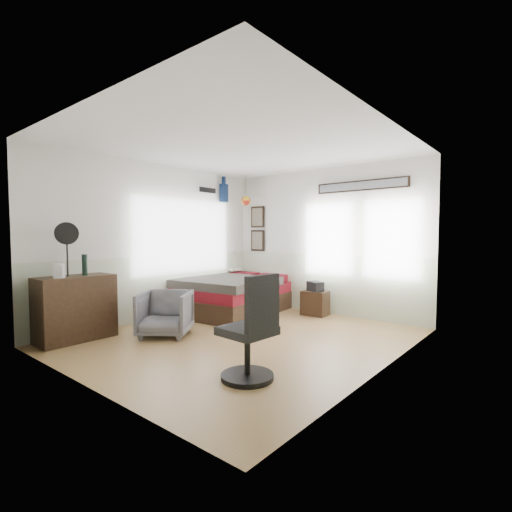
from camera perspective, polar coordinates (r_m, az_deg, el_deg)
The scene contains 12 objects.
ground_plane at distance 5.43m, azimuth -1.92°, elevation -12.50°, with size 4.00×4.50×0.01m, color #A97C47.
room_shell at distance 5.42m, azimuth -1.25°, elevation 4.77°, with size 4.02×4.52×2.71m.
wall_decor at distance 7.46m, azimuth 1.67°, elevation 8.11°, with size 3.55×1.32×1.44m.
bed at distance 7.07m, azimuth -3.42°, elevation -6.01°, with size 1.71×2.26×0.67m.
dresser at distance 5.79m, azimuth -26.02°, elevation -7.21°, with size 0.48×1.00×0.90m, color black.
armchair at distance 5.61m, azimuth -13.79°, elevation -8.58°, with size 0.70×0.72×0.65m, color slate.
nightstand at distance 6.92m, azimuth 9.08°, elevation -7.15°, with size 0.44×0.35×0.44m, color black.
task_chair at distance 3.80m, azimuth -0.69°, elevation -12.44°, with size 0.54×0.54×1.08m.
kettle at distance 5.54m, azimuth -28.04°, elevation -2.00°, with size 0.17×0.15×0.19m.
bottle at distance 5.74m, azimuth -24.86°, elevation -1.24°, with size 0.07×0.07×0.30m, color black.
stand_fan at distance 5.67m, azimuth -27.08°, elevation 2.98°, with size 0.19×0.29×0.74m.
black_bag at distance 6.87m, azimuth 9.10°, elevation -4.63°, with size 0.29×0.19×0.17m, color black.
Camera 1 is at (3.45, -3.92, 1.47)m, focal length 26.00 mm.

